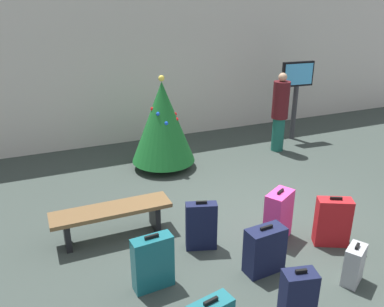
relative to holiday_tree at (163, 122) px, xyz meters
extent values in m
plane|color=#38423D|center=(0.64, -2.74, -0.98)|extent=(16.00, 16.00, 0.00)
cube|color=beige|center=(0.64, 1.91, 0.82)|extent=(16.00, 0.20, 3.60)
cylinder|color=#4C3319|center=(0.00, 0.00, -0.90)|extent=(0.12, 0.12, 0.16)
cone|color=#196628|center=(0.00, 0.00, 0.00)|extent=(1.29, 1.29, 1.64)
sphere|color=#F2D84C|center=(0.00, 0.00, 0.88)|extent=(0.12, 0.12, 0.12)
sphere|color=red|center=(0.24, -0.14, 0.07)|extent=(0.08, 0.08, 0.08)
sphere|color=red|center=(0.24, -0.07, 0.16)|extent=(0.08, 0.08, 0.08)
sphere|color=red|center=(-0.20, 0.01, 0.29)|extent=(0.08, 0.08, 0.08)
sphere|color=blue|center=(0.27, 0.17, -0.04)|extent=(0.08, 0.08, 0.08)
sphere|color=blue|center=(-0.14, -0.17, 0.23)|extent=(0.08, 0.08, 0.08)
sphere|color=blue|center=(-0.02, -0.28, 0.06)|extent=(0.08, 0.08, 0.08)
cylinder|color=#333338|center=(3.54, 0.46, -0.32)|extent=(0.12, 0.12, 1.32)
cube|color=black|center=(3.54, 0.46, 0.63)|extent=(0.82, 0.15, 0.58)
cube|color=#4CB2F2|center=(3.54, 0.41, 0.63)|extent=(0.73, 0.07, 0.49)
cube|color=brown|center=(-1.53, -2.13, -0.53)|extent=(1.73, 0.44, 0.06)
cube|color=black|center=(-2.18, -2.13, -0.77)|extent=(0.08, 0.35, 0.42)
cube|color=black|center=(-0.88, -2.13, -0.77)|extent=(0.08, 0.35, 0.42)
cylinder|color=#19594C|center=(2.74, -0.08, -0.59)|extent=(0.28, 0.28, 0.77)
cylinder|color=#4C1419|center=(2.74, -0.08, 0.20)|extent=(0.43, 0.43, 0.82)
sphere|color=tan|center=(2.74, -0.08, 0.71)|extent=(0.19, 0.19, 0.19)
cube|color=#9EA0A5|center=(0.99, -4.29, -0.73)|extent=(0.37, 0.33, 0.51)
cube|color=black|center=(0.99, -4.29, -0.45)|extent=(0.11, 0.08, 0.04)
cube|color=#141938|center=(0.09, -3.67, -0.67)|extent=(0.53, 0.29, 0.63)
cube|color=black|center=(0.09, -3.67, -0.33)|extent=(0.18, 0.04, 0.04)
cube|color=#19606B|center=(-1.31, -3.41, -0.63)|extent=(0.51, 0.23, 0.70)
cube|color=black|center=(-1.31, -3.41, -0.26)|extent=(0.17, 0.04, 0.04)
cube|color=black|center=(-1.09, -4.56, -0.33)|extent=(0.16, 0.06, 0.04)
cube|color=#E5388C|center=(0.68, -3.11, -0.61)|extent=(0.52, 0.44, 0.75)
cube|color=black|center=(0.68, -3.11, -0.21)|extent=(0.15, 0.10, 0.04)
cube|color=#141938|center=(-0.17, -4.68, -0.59)|extent=(0.38, 0.28, 0.78)
cube|color=black|center=(-0.17, -4.68, -0.18)|extent=(0.12, 0.06, 0.04)
cube|color=#141938|center=(-0.44, -2.89, -0.63)|extent=(0.46, 0.29, 0.70)
cube|color=black|center=(-0.44, -2.89, -0.26)|extent=(0.15, 0.07, 0.04)
cube|color=#B2191E|center=(1.31, -3.52, -0.63)|extent=(0.52, 0.40, 0.71)
cube|color=black|center=(1.31, -3.52, -0.25)|extent=(0.16, 0.10, 0.04)
camera|label=1|loc=(-2.40, -7.21, 2.35)|focal=37.06mm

